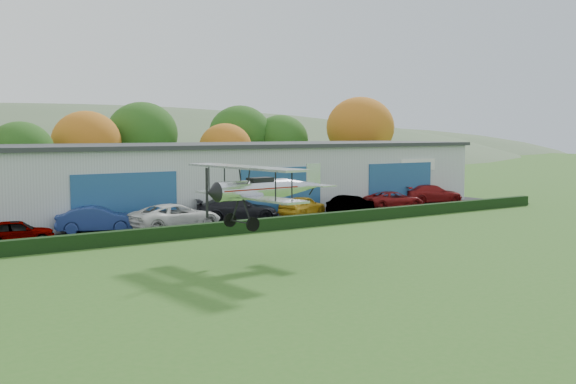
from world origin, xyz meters
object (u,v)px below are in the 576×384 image
car_0 (17,231)px  car_6 (394,200)px  car_3 (237,209)px  car_7 (432,194)px  car_4 (302,206)px  car_2 (176,217)px  hangar (242,176)px  car_5 (351,204)px  car_1 (97,219)px  biplane (262,187)px

car_0 → car_6: size_ratio=0.80×
car_3 → car_7: size_ratio=1.05×
car_0 → car_4: car_4 is taller
car_2 → car_0: bearing=81.5°
car_2 → car_7: bearing=-92.9°
hangar → car_4: hangar is taller
car_5 → car_6: (5.22, 0.85, -0.02)m
car_3 → car_1: bearing=107.0°
car_0 → car_4: (19.96, 0.87, 0.09)m
car_5 → car_6: car_5 is taller
car_5 → car_0: bearing=75.7°
car_1 → car_3: car_3 is taller
car_3 → car_5: bearing=-78.0°
hangar → car_5: bearing=-60.5°
car_1 → car_5: car_1 is taller
car_5 → car_6: 5.29m
car_2 → car_4: size_ratio=1.34×
car_1 → biplane: (3.69, -13.40, 2.76)m
hangar → car_1: 15.82m
car_6 → car_0: bearing=105.0°
car_1 → car_3: size_ratio=0.85×
car_7 → biplane: size_ratio=0.70×
car_4 → car_6: bearing=-112.9°
hangar → car_1: size_ratio=8.32×
hangar → car_1: hangar is taller
car_4 → car_0: bearing=69.7°
car_2 → biplane: bearing=168.5°
car_0 → car_1: size_ratio=0.80×
car_5 → biplane: biplane is taller
car_3 → biplane: biplane is taller
car_6 → car_1: bearing=101.8°
car_0 → car_7: (34.48, 1.91, 0.13)m
car_2 → car_6: 19.62m
hangar → car_6: bearing=-36.9°
car_1 → car_3: bearing=-73.1°
car_6 → car_4: bearing=103.2°
car_6 → car_7: (5.44, 1.06, 0.12)m
car_2 → car_4: 10.56m
car_4 → car_6: size_ratio=0.91×
biplane → hangar: bearing=57.1°
car_2 → car_6: (19.59, 1.00, -0.15)m
car_2 → car_5: (14.37, 0.15, -0.13)m
car_4 → car_5: (3.85, -0.86, -0.06)m
car_2 → hangar: bearing=-56.3°
car_1 → car_4: size_ratio=1.10×
car_1 → car_2: car_2 is taller
car_3 → car_5: size_ratio=1.36×
hangar → car_0: 20.93m
car_2 → car_7: (25.03, 2.07, -0.03)m
car_6 → biplane: bearing=135.3°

